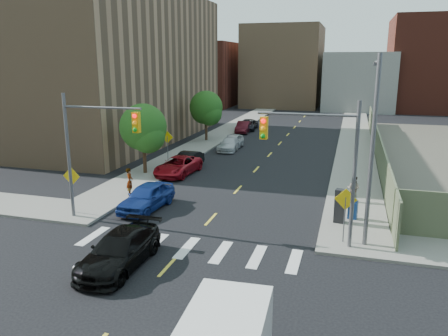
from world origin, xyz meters
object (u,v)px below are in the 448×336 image
Objects in this scene: parked_car_silver at (230,144)px; parked_car_grey at (248,125)px; mailbox at (353,209)px; pedestrian_west at (130,182)px; payphone at (340,206)px; parked_car_red at (178,166)px; parked_car_white at (233,141)px; parked_car_black at (187,161)px; black_sedan at (120,250)px; parked_car_blue at (147,197)px; pedestrian_east at (353,189)px; parked_car_maroon at (243,127)px.

parked_car_grey is (-1.30, 13.35, 0.03)m from parked_car_silver.
mailbox is 0.67× the size of pedestrian_west.
payphone is 13.29m from pedestrian_west.
parked_car_red is 11.50m from parked_car_white.
parked_car_grey is 2.64× the size of pedestrian_west.
parked_car_black is 0.96× the size of parked_car_silver.
black_sedan is 2.77× the size of payphone.
parked_car_black is 15.68m from payphone.
payphone is (12.43, -7.53, 0.38)m from parked_car_red.
black_sedan is at bearing -86.72° from parked_car_silver.
parked_car_black is (-1.30, 10.13, -0.10)m from parked_car_blue.
parked_car_red is at bearing 102.70° from black_sedan.
parked_car_blue is at bearing 107.00° from black_sedan.
parked_car_black is 0.80× the size of black_sedan.
payphone reaches higher than parked_car_black.
pedestrian_west is at bearing -97.57° from parked_car_white.
parked_car_red is 10.31m from parked_car_silver.
payphone reaches higher than parked_car_red.
parked_car_blue is 3.82× the size of mailbox.
pedestrian_west is at bearing -92.93° from parked_car_black.
pedestrian_east reaches higher than parked_car_grey.
pedestrian_west is (-2.10, 1.85, 0.27)m from parked_car_blue.
pedestrian_west is (-13.23, 1.27, -0.03)m from payphone.
parked_car_blue is 2.83× the size of pedestrian_east.
parked_car_maroon is 3.49× the size of mailbox.
parked_car_silver is 2.32× the size of payphone.
parked_car_black is at bearing -98.66° from parked_car_white.
parked_car_maroon is 2.26× the size of payphone.
pedestrian_west is 1.11× the size of pedestrian_east.
parked_car_grey is (0.00, 2.44, -0.03)m from parked_car_maroon.
parked_car_blue is at bearing -90.80° from parked_car_white.
parked_car_white is 0.81× the size of black_sedan.
parked_car_blue is 10.21m from parked_car_black.
parked_car_grey is 0.92× the size of black_sedan.
parked_car_white is at bearing 88.29° from parked_car_silver.
payphone is at bearing -34.92° from parked_car_black.
mailbox reaches higher than parked_car_grey.
parked_car_black is 21.57m from parked_car_grey.
parked_car_maroon is at bearing 93.95° from parked_car_red.
pedestrian_west reaches higher than parked_car_black.
mailbox is at bearing 59.83° from payphone.
parked_car_maroon is 31.25m from payphone.
black_sedan is (3.52, -17.26, 0.07)m from parked_car_black.
pedestrian_east reaches higher than parked_car_black.
parked_car_blue is 1.10× the size of parked_car_white.
parked_car_black is 17.61m from black_sedan.
parked_car_maroon is at bearing 96.82° from parked_car_white.
parked_car_black is 3.43× the size of mailbox.
parked_car_silver is at bearing 83.60° from parked_car_black.
parked_car_white is 2.57× the size of pedestrian_east.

